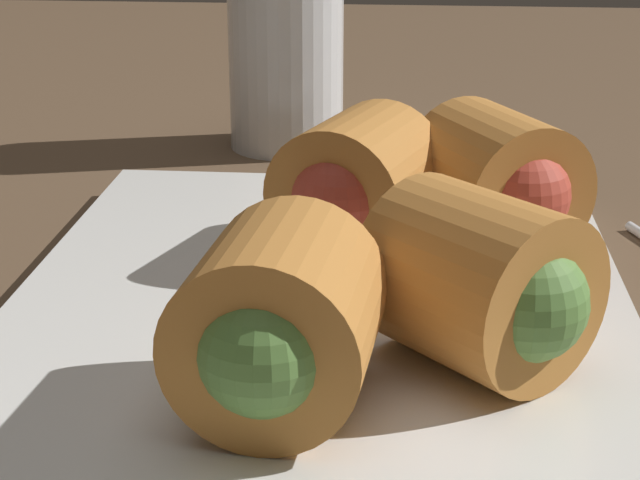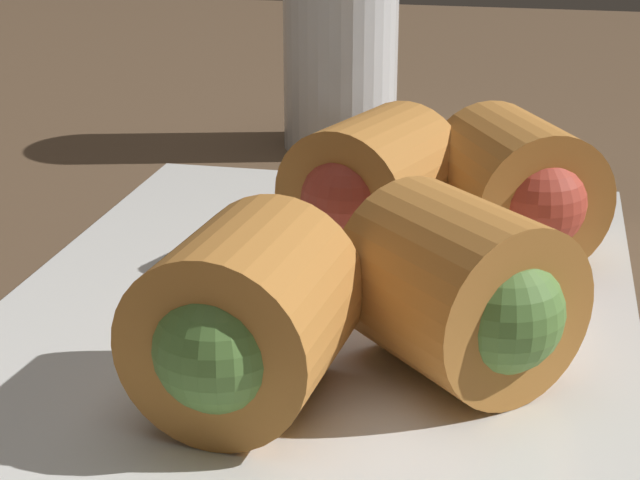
% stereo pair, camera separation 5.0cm
% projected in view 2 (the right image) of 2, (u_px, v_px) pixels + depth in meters
% --- Properties ---
extents(table_surface, '(1.80, 1.40, 0.02)m').
position_uv_depth(table_surface, '(272.00, 322.00, 0.48)').
color(table_surface, brown).
rests_on(table_surface, ground).
extents(serving_plate, '(0.34, 0.26, 0.01)m').
position_uv_depth(serving_plate, '(320.00, 314.00, 0.44)').
color(serving_plate, silver).
rests_on(serving_plate, table_surface).
extents(roll_front_left, '(0.09, 0.09, 0.06)m').
position_uv_depth(roll_front_left, '(468.00, 293.00, 0.37)').
color(roll_front_left, '#B77533').
rests_on(roll_front_left, serving_plate).
extents(roll_front_right, '(0.08, 0.08, 0.06)m').
position_uv_depth(roll_front_right, '(369.00, 188.00, 0.48)').
color(roll_front_right, '#B77533').
rests_on(roll_front_right, serving_plate).
extents(roll_back_left, '(0.08, 0.07, 0.06)m').
position_uv_depth(roll_back_left, '(240.00, 323.00, 0.34)').
color(roll_back_left, '#B77533').
rests_on(roll_back_left, serving_plate).
extents(roll_back_right, '(0.09, 0.09, 0.06)m').
position_uv_depth(roll_back_right, '(520.00, 190.00, 0.47)').
color(roll_back_right, '#B77533').
rests_on(roll_back_right, serving_plate).
extents(drinking_glass, '(0.07, 0.07, 0.14)m').
position_uv_depth(drinking_glass, '(341.00, 42.00, 0.69)').
color(drinking_glass, silver).
rests_on(drinking_glass, table_surface).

